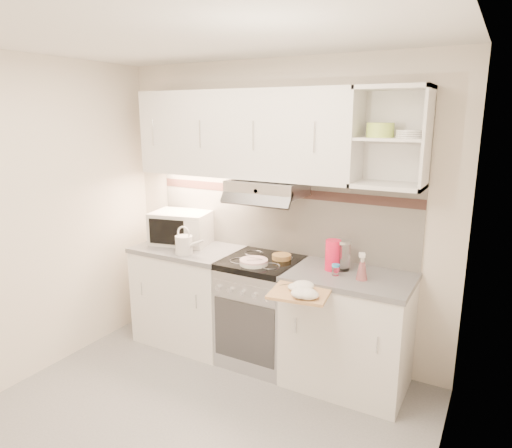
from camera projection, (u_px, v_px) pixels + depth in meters
name	position (u px, v px, depth m)	size (l,w,h in m)	color
ground	(182.00, 434.00, 3.01)	(3.00, 3.00, 0.00)	gray
room_shell	(208.00, 183.00, 2.94)	(3.04, 2.84, 2.52)	silver
base_cabinet_left	(190.00, 296.00, 4.20)	(0.90, 0.60, 0.86)	white
worktop_left	(188.00, 249.00, 4.09)	(0.92, 0.62, 0.04)	slate
base_cabinet_right	(348.00, 333.00, 3.49)	(0.90, 0.60, 0.86)	white
worktop_right	(350.00, 277.00, 3.38)	(0.92, 0.62, 0.04)	slate
electric_range	(261.00, 310.00, 3.84)	(0.60, 0.60, 0.90)	#B7B7BC
microwave	(182.00, 227.00, 4.19)	(0.58, 0.48, 0.29)	silver
watering_can	(185.00, 244.00, 3.86)	(0.28, 0.15, 0.24)	silver
plate_stack	(254.00, 262.00, 3.60)	(0.22, 0.22, 0.05)	silver
bread_loaf	(282.00, 257.00, 3.74)	(0.16, 0.16, 0.04)	#A47F3E
pink_pitcher	(333.00, 255.00, 3.45)	(0.13, 0.12, 0.24)	#EE133D
glass_jar	(342.00, 255.00, 3.46)	(0.12, 0.12, 0.23)	white
spice_jar	(336.00, 270.00, 3.36)	(0.06, 0.06, 0.08)	white
spray_bottle	(362.00, 268.00, 3.26)	(0.08, 0.08, 0.22)	pink
cutting_board	(300.00, 293.00, 3.12)	(0.39, 0.35, 0.02)	#A26D50
dish_towel	(302.00, 288.00, 3.06)	(0.29, 0.25, 0.08)	silver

